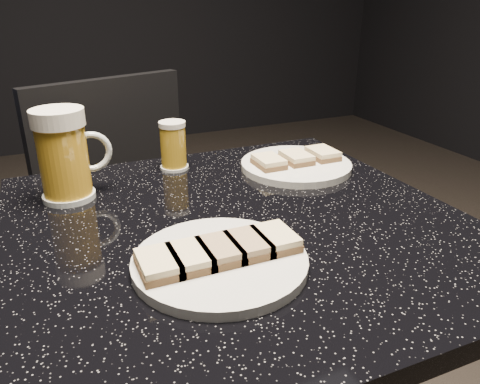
% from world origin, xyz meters
% --- Properties ---
extents(plate_large, '(0.23, 0.23, 0.01)m').
position_xyz_m(plate_large, '(-0.08, -0.11, 0.76)').
color(plate_large, silver).
rests_on(plate_large, table).
extents(plate_small, '(0.22, 0.22, 0.01)m').
position_xyz_m(plate_small, '(0.20, 0.17, 0.76)').
color(plate_small, white).
rests_on(plate_small, table).
extents(table, '(0.70, 0.70, 0.75)m').
position_xyz_m(table, '(0.00, 0.00, 0.51)').
color(table, black).
rests_on(table, floor).
extents(beer_mug, '(0.13, 0.09, 0.16)m').
position_xyz_m(beer_mug, '(-0.23, 0.20, 0.83)').
color(beer_mug, white).
rests_on(beer_mug, table).
extents(beer_tumbler, '(0.06, 0.06, 0.10)m').
position_xyz_m(beer_tumbler, '(-0.03, 0.27, 0.80)').
color(beer_tumbler, silver).
rests_on(beer_tumbler, table).
extents(chair, '(0.54, 0.54, 0.88)m').
position_xyz_m(chair, '(-0.06, 0.51, 0.50)').
color(chair, black).
rests_on(chair, floor).
extents(canapes_on_plate_large, '(0.21, 0.07, 0.02)m').
position_xyz_m(canapes_on_plate_large, '(-0.08, -0.11, 0.77)').
color(canapes_on_plate_large, '#4C3521').
rests_on(canapes_on_plate_large, plate_large).
extents(canapes_on_plate_small, '(0.18, 0.07, 0.02)m').
position_xyz_m(canapes_on_plate_small, '(0.20, 0.17, 0.77)').
color(canapes_on_plate_small, '#4C3521').
rests_on(canapes_on_plate_small, plate_small).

